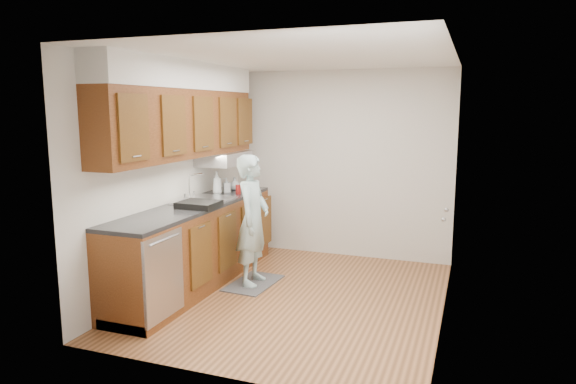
% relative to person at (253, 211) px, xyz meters
% --- Properties ---
extents(floor, '(3.50, 3.50, 0.00)m').
position_rel_person_xyz_m(floor, '(0.60, -0.23, -0.85)').
color(floor, '#A2683D').
rests_on(floor, ground).
extents(ceiling, '(3.50, 3.50, 0.00)m').
position_rel_person_xyz_m(ceiling, '(0.60, -0.23, 1.65)').
color(ceiling, white).
rests_on(ceiling, wall_left).
extents(wall_left, '(0.02, 3.50, 2.50)m').
position_rel_person_xyz_m(wall_left, '(-0.90, -0.23, 0.40)').
color(wall_left, silver).
rests_on(wall_left, floor).
extents(wall_right, '(0.02, 3.50, 2.50)m').
position_rel_person_xyz_m(wall_right, '(2.10, -0.23, 0.40)').
color(wall_right, silver).
rests_on(wall_right, floor).
extents(wall_back, '(3.00, 0.02, 2.50)m').
position_rel_person_xyz_m(wall_back, '(0.60, 1.52, 0.40)').
color(wall_back, silver).
rests_on(wall_back, floor).
extents(counter, '(0.64, 2.80, 1.30)m').
position_rel_person_xyz_m(counter, '(-0.60, -0.23, -0.36)').
color(counter, brown).
rests_on(counter, floor).
extents(upper_cabinets, '(0.47, 2.80, 1.21)m').
position_rel_person_xyz_m(upper_cabinets, '(-0.73, -0.19, 1.10)').
color(upper_cabinets, brown).
rests_on(upper_cabinets, wall_left).
extents(closet_door, '(0.02, 1.22, 2.05)m').
position_rel_person_xyz_m(closet_door, '(2.09, 0.07, 0.17)').
color(closet_door, silver).
rests_on(closet_door, wall_right).
extents(floor_mat, '(0.50, 0.79, 0.01)m').
position_rel_person_xyz_m(floor_mat, '(0.00, 0.00, -0.84)').
color(floor_mat, slate).
rests_on(floor_mat, floor).
extents(person, '(0.43, 0.62, 1.67)m').
position_rel_person_xyz_m(person, '(0.00, 0.00, 0.00)').
color(person, '#A8CACD').
rests_on(person, floor_mat).
extents(soap_bottle_a, '(0.13, 0.13, 0.29)m').
position_rel_person_xyz_m(soap_bottle_a, '(-0.68, 0.44, 0.23)').
color(soap_bottle_a, silver).
rests_on(soap_bottle_a, counter).
extents(soap_bottle_b, '(0.12, 0.12, 0.18)m').
position_rel_person_xyz_m(soap_bottle_b, '(-0.64, 0.61, 0.18)').
color(soap_bottle_b, silver).
rests_on(soap_bottle_b, counter).
extents(soap_bottle_c, '(0.19, 0.19, 0.17)m').
position_rel_person_xyz_m(soap_bottle_c, '(-0.61, 0.80, 0.18)').
color(soap_bottle_c, silver).
rests_on(soap_bottle_c, counter).
extents(soda_can, '(0.08, 0.08, 0.12)m').
position_rel_person_xyz_m(soda_can, '(-0.43, 0.53, 0.15)').
color(soda_can, '#A41D1C').
rests_on(soda_can, counter).
extents(dish_rack, '(0.42, 0.35, 0.07)m').
position_rel_person_xyz_m(dish_rack, '(-0.45, -0.41, 0.12)').
color(dish_rack, black).
rests_on(dish_rack, counter).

